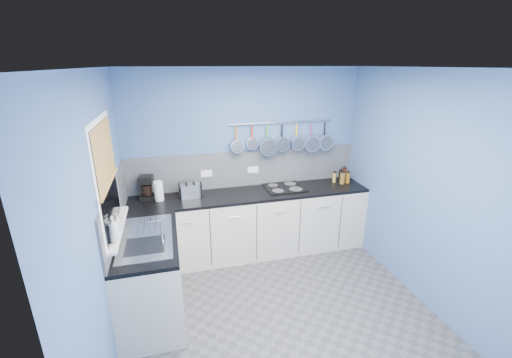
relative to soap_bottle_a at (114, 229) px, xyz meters
name	(u,v)px	position (x,y,z in m)	size (l,w,h in m)	color
floor	(278,309)	(1.53, 0.00, -1.18)	(3.20, 3.00, 0.02)	#47474C
ceiling	(284,66)	(1.53, 0.00, 1.34)	(3.20, 3.00, 0.02)	white
wall_back	(246,161)	(1.53, 1.51, 0.08)	(3.20, 0.02, 2.50)	#406093
wall_front	(368,307)	(1.53, -1.51, 0.08)	(3.20, 0.02, 2.50)	#406093
wall_left	(102,222)	(-0.08, 0.00, 0.08)	(0.02, 3.00, 2.50)	#406093
wall_right	(421,188)	(3.14, 0.00, 0.08)	(0.02, 3.00, 2.50)	#406093
backsplash_back	(246,169)	(1.53, 1.49, -0.02)	(3.20, 0.02, 0.50)	gray
backsplash_left	(116,205)	(-0.06, 0.60, -0.02)	(0.02, 1.80, 0.50)	gray
cabinet_run_back	(251,224)	(1.53, 1.20, -0.74)	(3.20, 0.60, 0.86)	beige
worktop_back	(251,194)	(1.53, 1.20, -0.29)	(3.20, 0.60, 0.04)	black
cabinet_run_left	(151,277)	(0.23, 0.30, -0.74)	(0.60, 1.20, 0.86)	beige
worktop_left	(146,239)	(0.23, 0.30, -0.29)	(0.60, 1.20, 0.04)	black
window_frame	(107,178)	(-0.05, 0.30, 0.38)	(0.01, 1.00, 1.10)	white
window_glass	(107,178)	(-0.04, 0.30, 0.38)	(0.01, 0.90, 1.00)	black
bamboo_blind	(105,154)	(-0.03, 0.30, 0.61)	(0.01, 0.90, 0.55)	#B0823B
window_sill	(118,228)	(-0.02, 0.30, -0.13)	(0.10, 0.98, 0.03)	white
sink_unit	(146,237)	(0.23, 0.30, -0.27)	(0.50, 0.95, 0.01)	silver
mixer_tap	(162,232)	(0.39, 0.12, -0.14)	(0.12, 0.08, 0.26)	silver
socket_left	(207,173)	(0.98, 1.48, -0.04)	(0.15, 0.01, 0.09)	white
socket_right	(253,170)	(1.63, 1.48, -0.04)	(0.15, 0.01, 0.09)	white
pot_rail	(282,122)	(2.03, 1.45, 0.61)	(0.02, 0.02, 1.45)	silver
soap_bottle_a	(114,229)	(0.00, 0.00, 0.00)	(0.09, 0.09, 0.24)	white
soap_bottle_b	(117,222)	(0.00, 0.21, -0.03)	(0.08, 0.08, 0.17)	white
paper_towel	(159,191)	(0.35, 1.24, -0.14)	(0.11, 0.11, 0.25)	white
coffee_maker	(147,188)	(0.21, 1.33, -0.12)	(0.17, 0.19, 0.30)	black
toaster	(190,191)	(0.74, 1.26, -0.18)	(0.27, 0.16, 0.17)	silver
canister	(195,192)	(0.79, 1.26, -0.21)	(0.08, 0.08, 0.12)	silver
hob	(284,188)	(2.02, 1.26, -0.26)	(0.53, 0.47, 0.01)	black
pan_0	(237,138)	(1.40, 1.44, 0.43)	(0.18, 0.10, 0.37)	silver
pan_1	(252,137)	(1.61, 1.44, 0.43)	(0.16, 0.07, 0.35)	silver
pan_2	(267,139)	(1.82, 1.44, 0.39)	(0.25, 0.12, 0.44)	silver
pan_3	(282,137)	(2.03, 1.44, 0.41)	(0.21, 0.09, 0.40)	silver
pan_4	(296,136)	(2.24, 1.44, 0.42)	(0.20, 0.12, 0.39)	silver
pan_5	(310,136)	(2.45, 1.44, 0.40)	(0.23, 0.13, 0.42)	silver
pan_6	(324,135)	(2.67, 1.44, 0.41)	(0.22, 0.11, 0.41)	silver
condiment_0	(344,174)	(2.97, 1.34, -0.18)	(0.07, 0.07, 0.18)	#4C190C
condiment_1	(341,176)	(2.90, 1.30, -0.18)	(0.05, 0.05, 0.17)	black
condiment_2	(334,177)	(2.80, 1.30, -0.20)	(0.05, 0.05, 0.14)	olive
condiment_3	(348,178)	(2.97, 1.22, -0.19)	(0.06, 0.06, 0.15)	#8C5914
condiment_4	(342,178)	(2.88, 1.21, -0.19)	(0.07, 0.07, 0.16)	brown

